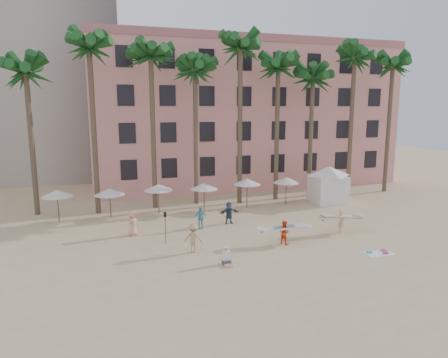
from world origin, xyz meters
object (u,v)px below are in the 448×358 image
at_px(pink_hotel, 240,116).
at_px(carrier_yellow, 341,220).
at_px(carrier_white, 284,231).
at_px(cabana, 328,181).

distance_m(pink_hotel, carrier_yellow, 23.52).
bearing_deg(carrier_white, cabana, 46.55).
xyz_separation_m(carrier_yellow, carrier_white, (-5.08, -1.03, -0.09)).
bearing_deg(cabana, carrier_white, -133.45).
height_order(pink_hotel, carrier_white, pink_hotel).
relative_size(carrier_yellow, carrier_white, 0.93).
height_order(pink_hotel, cabana, pink_hotel).
bearing_deg(carrier_yellow, pink_hotel, 90.25).
relative_size(pink_hotel, cabana, 7.31).
height_order(cabana, carrier_white, cabana).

